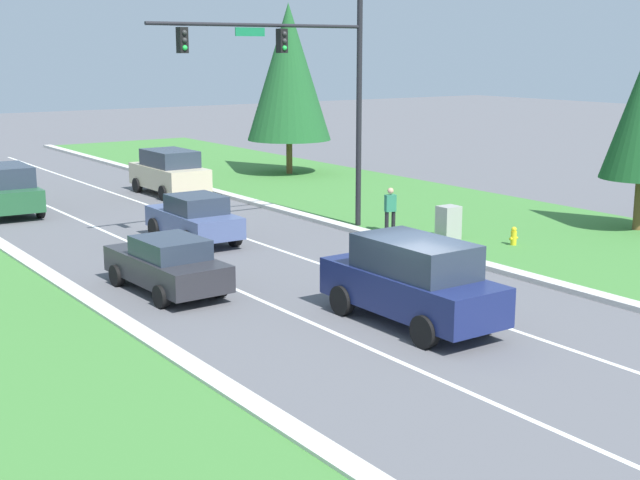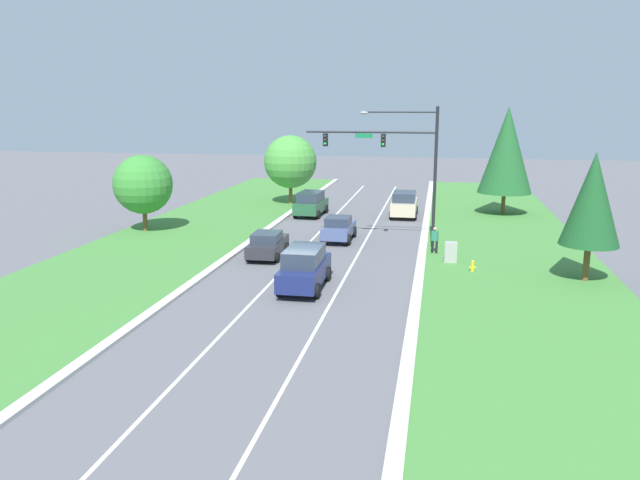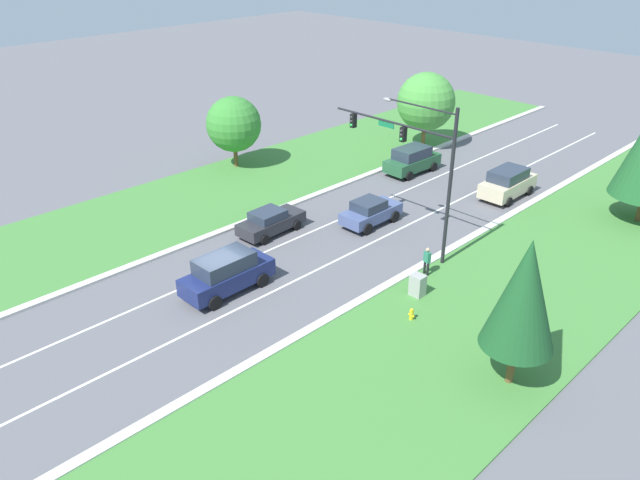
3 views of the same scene
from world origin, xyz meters
name	(u,v)px [view 2 (image 2 of 3)]	position (x,y,z in m)	size (l,w,h in m)	color
ground_plane	(301,290)	(0.00, 0.00, 0.00)	(160.00, 160.00, 0.00)	#5B5B60
curb_strip_right	(417,295)	(5.65, 0.00, 0.07)	(0.50, 90.00, 0.15)	beige
curb_strip_left	(192,283)	(-5.65, 0.00, 0.07)	(0.50, 90.00, 0.15)	beige
grass_verge_right	(532,302)	(10.90, 0.00, 0.04)	(10.00, 90.00, 0.08)	#427F38
grass_verge_left	(98,278)	(-10.90, 0.00, 0.04)	(10.00, 90.00, 0.08)	#427F38
lane_stripe_inner_left	(265,288)	(-1.80, 0.00, 0.00)	(0.14, 81.00, 0.01)	white
lane_stripe_inner_right	(337,292)	(1.80, 0.00, 0.00)	(0.14, 81.00, 0.01)	white
traffic_signal_mast	(399,155)	(3.99, 10.61, 5.85)	(8.27, 0.41, 8.84)	black
navy_suv	(304,267)	(0.12, 0.34, 1.08)	(2.10, 4.96, 2.10)	navy
forest_suv	(311,203)	(-3.75, 20.69, 1.02)	(2.28, 4.67, 1.99)	#235633
champagne_suv	(404,204)	(3.79, 21.60, 1.04)	(2.19, 4.60, 2.04)	beige
slate_blue_sedan	(339,228)	(0.02, 11.61, 0.85)	(1.98, 4.18, 1.67)	#475684
charcoal_sedan	(268,244)	(-3.44, 6.34, 0.77)	(2.06, 4.42, 1.53)	#28282D
utility_cabinet	(451,253)	(7.31, 6.89, 0.62)	(0.70, 0.60, 1.23)	#9E9E99
pedestrian	(435,239)	(6.37, 8.90, 0.94)	(0.42, 0.31, 1.69)	black
fire_hydrant	(473,267)	(8.46, 4.94, 0.34)	(0.34, 0.20, 0.70)	gold
conifer_near_right_tree	(592,199)	(14.09, 4.24, 4.30)	(2.95, 2.95, 6.67)	brown
oak_near_left_tree	(143,184)	(-14.07, 11.95, 3.41)	(4.17, 4.17, 5.50)	brown
conifer_far_right_tree	(507,150)	(11.77, 24.00, 5.33)	(4.35, 4.35, 8.81)	brown
oak_far_left_tree	(290,162)	(-6.75, 26.10, 3.88)	(4.75, 4.75, 6.27)	brown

